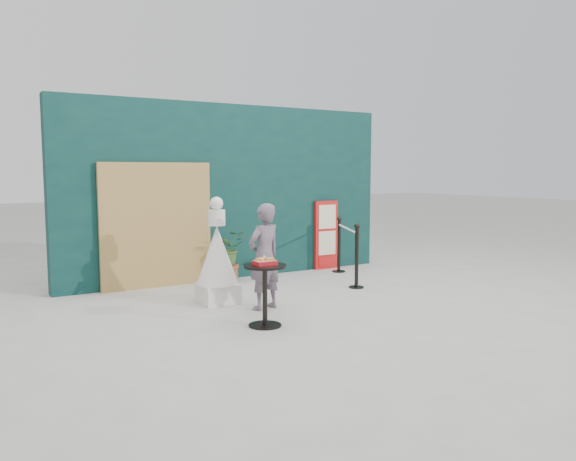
# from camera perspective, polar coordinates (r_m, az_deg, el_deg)

# --- Properties ---
(ground) EXTENTS (60.00, 60.00, 0.00)m
(ground) POSITION_cam_1_polar(r_m,az_deg,el_deg) (7.37, 4.85, -8.61)
(ground) COLOR #ADAAA5
(ground) RESTS_ON ground
(back_wall) EXTENTS (6.00, 0.30, 3.00)m
(back_wall) POSITION_cam_1_polar(r_m,az_deg,el_deg) (9.86, -5.84, 3.92)
(back_wall) COLOR #09292A
(back_wall) RESTS_ON ground
(bamboo_fence) EXTENTS (1.80, 0.08, 2.00)m
(bamboo_fence) POSITION_cam_1_polar(r_m,az_deg,el_deg) (9.19, -13.18, 0.51)
(bamboo_fence) COLOR tan
(bamboo_fence) RESTS_ON ground
(woman) EXTENTS (0.59, 0.46, 1.44)m
(woman) POSITION_cam_1_polar(r_m,az_deg,el_deg) (7.55, -2.43, -2.67)
(woman) COLOR slate
(woman) RESTS_ON ground
(menu_board) EXTENTS (0.50, 0.07, 1.30)m
(menu_board) POSITION_cam_1_polar(r_m,az_deg,el_deg) (10.71, 3.90, -0.45)
(menu_board) COLOR red
(menu_board) RESTS_ON ground
(statue) EXTENTS (0.59, 0.59, 1.51)m
(statue) POSITION_cam_1_polar(r_m,az_deg,el_deg) (7.98, -7.20, -2.98)
(statue) COLOR silver
(statue) RESTS_ON ground
(cafe_table) EXTENTS (0.52, 0.52, 0.75)m
(cafe_table) POSITION_cam_1_polar(r_m,az_deg,el_deg) (6.76, -2.37, -5.60)
(cafe_table) COLOR black
(cafe_table) RESTS_ON ground
(food_basket) EXTENTS (0.26, 0.19, 0.11)m
(food_basket) POSITION_cam_1_polar(r_m,az_deg,el_deg) (6.71, -2.37, -3.18)
(food_basket) COLOR #AE121A
(food_basket) RESTS_ON cafe_table
(planter) EXTENTS (0.51, 0.45, 0.88)m
(planter) POSITION_cam_1_polar(r_m,az_deg,el_deg) (9.40, -6.07, -2.26)
(planter) COLOR brown
(planter) RESTS_ON ground
(stanchion_barrier) EXTENTS (0.84, 1.54, 1.03)m
(stanchion_barrier) POSITION_cam_1_polar(r_m,az_deg,el_deg) (9.71, 6.03, -2.08)
(stanchion_barrier) COLOR black
(stanchion_barrier) RESTS_ON ground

